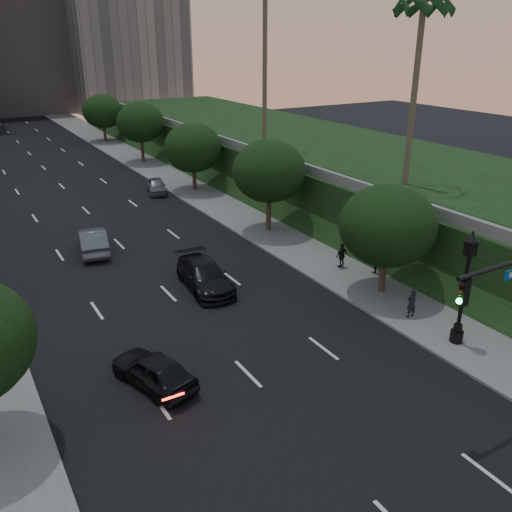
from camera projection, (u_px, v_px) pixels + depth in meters
ground at (318, 445)px, 19.11m from camera, size 160.00×160.00×0.00m
road_surface at (92, 217)px, 43.03m from camera, size 16.00×140.00×0.02m
sidewalk_right at (209, 198)px, 47.82m from camera, size 4.50×140.00×0.15m
embankment at (329, 166)px, 51.02m from camera, size 18.00×90.00×4.00m
parapet_wall at (251, 150)px, 46.13m from camera, size 0.35×90.00×0.70m
office_block_mid at (12, 38)px, 98.35m from camera, size 22.00×18.00×26.00m
office_block_right at (116, 8)px, 100.14m from camera, size 20.00×22.00×36.00m
tree_right_a at (388, 225)px, 28.80m from camera, size 5.20×5.20×6.24m
tree_right_b at (269, 171)px, 38.19m from camera, size 5.20×5.20×6.74m
tree_right_c at (193, 148)px, 48.74m from camera, size 5.20×5.20×6.24m
tree_right_d at (140, 122)px, 59.72m from camera, size 5.20×5.20×6.74m
tree_right_e at (103, 111)px, 71.87m from camera, size 5.20×5.20×6.24m
palm_mid at (424, 1)px, 32.70m from camera, size 3.20×3.20×13.00m
street_lamp at (463, 293)px, 24.36m from camera, size 0.64×0.64×5.62m
sedan_near_left at (154, 370)px, 22.14m from camera, size 2.87×4.52×1.43m
sedan_mid_left at (93, 241)px, 35.84m from camera, size 2.52×5.08×1.60m
sedan_near_right at (205, 276)px, 30.68m from camera, size 2.69×5.55×1.56m
sedan_far_right at (156, 186)px, 49.34m from camera, size 2.53×4.24×1.35m
pedestrian_a at (411, 303)px, 27.21m from camera, size 0.60×0.41×1.56m
pedestrian_b at (376, 259)px, 32.33m from camera, size 0.97×0.84×1.70m
pedestrian_c at (342, 255)px, 33.09m from camera, size 0.95×0.49×1.56m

